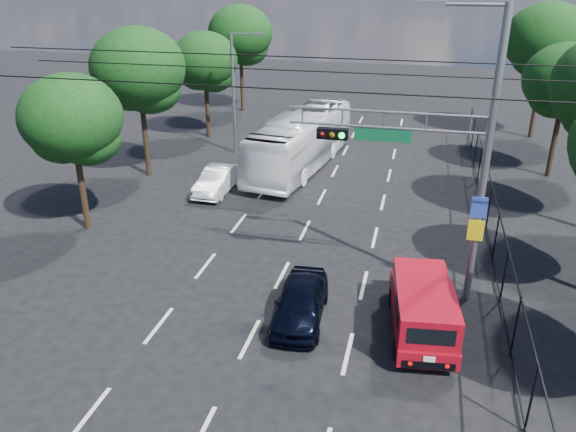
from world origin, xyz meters
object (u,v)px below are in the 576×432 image
(white_bus, at_px, (301,141))
(navy_hatchback, at_px, (301,302))
(white_van, at_px, (217,180))
(signal_mast, at_px, (447,148))
(red_pickup, at_px, (422,307))

(white_bus, bearing_deg, navy_hatchback, -69.83)
(white_bus, height_order, white_van, white_bus)
(navy_hatchback, height_order, white_van, navy_hatchback)
(signal_mast, height_order, white_bus, signal_mast)
(signal_mast, distance_m, white_bus, 14.75)
(signal_mast, xyz_separation_m, white_van, (-10.51, 7.43, -4.62))
(red_pickup, relative_size, navy_hatchback, 1.28)
(red_pickup, distance_m, white_van, 14.23)
(signal_mast, relative_size, white_bus, 0.86)
(white_bus, bearing_deg, white_van, -115.87)
(signal_mast, height_order, white_van, signal_mast)
(white_bus, bearing_deg, signal_mast, -51.57)
(signal_mast, bearing_deg, white_van, 144.75)
(navy_hatchback, relative_size, white_van, 1.00)
(signal_mast, distance_m, navy_hatchback, 6.63)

